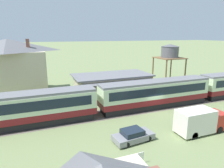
# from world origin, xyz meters

# --- Properties ---
(ground_plane) EXTENTS (600.00, 600.00, 0.00)m
(ground_plane) POSITION_xyz_m (0.00, 0.00, 0.00)
(ground_plane) COLOR #707F51
(passenger_train) EXTENTS (72.21, 2.97, 4.08)m
(passenger_train) POSITION_xyz_m (-7.86, 1.42, 2.26)
(passenger_train) COLOR maroon
(passenger_train) RESTS_ON ground_plane
(railway_track) EXTENTS (103.01, 3.60, 0.04)m
(railway_track) POSITION_xyz_m (-8.48, 1.42, 0.01)
(railway_track) COLOR #665B51
(railway_track) RESTS_ON ground_plane
(station_building) EXTENTS (13.71, 8.35, 3.70)m
(station_building) POSITION_xyz_m (-2.70, 9.85, 1.88)
(station_building) COLOR #BCB293
(station_building) RESTS_ON ground_plane
(station_house_grey_roof) EXTENTS (12.90, 8.84, 9.90)m
(station_house_grey_roof) POSITION_xyz_m (-19.51, 16.48, 5.09)
(station_house_grey_roof) COLOR beige
(station_house_grey_roof) RESTS_ON ground_plane
(water_tower) EXTENTS (5.28, 5.28, 8.69)m
(water_tower) POSITION_xyz_m (11.25, 12.23, 6.97)
(water_tower) COLOR brown
(water_tower) RESTS_ON ground_plane
(parked_car_grey) EXTENTS (4.36, 2.30, 1.28)m
(parked_car_grey) POSITION_xyz_m (-6.66, -6.20, 0.60)
(parked_car_grey) COLOR gray
(parked_car_grey) RESTS_ON ground_plane
(delivery_truck_red) EXTENTS (5.86, 2.22, 2.73)m
(delivery_truck_red) POSITION_xyz_m (1.03, -7.22, 1.38)
(delivery_truck_red) COLOR #B2281E
(delivery_truck_red) RESTS_ON ground_plane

